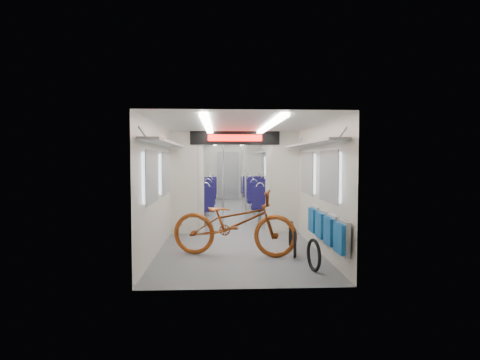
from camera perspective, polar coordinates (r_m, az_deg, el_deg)
The scene contains 14 objects.
carriage at distance 10.82m, azimuth -1.07°, elevation 2.04°, with size 12.00×12.02×2.31m.
bicycle at distance 6.97m, azimuth -0.84°, elevation -6.14°, with size 0.76×2.17×1.14m, color brown.
flip_bench at distance 6.57m, azimuth 12.14°, elevation -6.68°, with size 0.12×2.08×0.49m.
bike_hoop_a at distance 6.18m, azimuth 10.45°, elevation -10.67°, with size 0.49×0.49×0.05m, color black.
bike_hoop_b at distance 6.96m, azimuth 7.83°, elevation -9.12°, with size 0.49×0.49×0.05m, color black.
bike_hoop_c at distance 7.74m, azimuth 7.29°, elevation -7.83°, with size 0.50×0.50×0.05m, color black.
seat_bay_near_left at distance 11.10m, azimuth -5.94°, elevation -2.91°, with size 0.91×2.08×1.10m.
seat_bay_near_right at distance 11.39m, azimuth 3.58°, elevation -2.80°, with size 0.89×1.99×1.08m.
seat_bay_far_left at distance 14.62m, azimuth -5.17°, elevation -1.48°, with size 0.92×2.11×1.11m.
seat_bay_far_right at distance 14.85m, azimuth 2.09°, elevation -1.39°, with size 0.92×2.14×1.12m.
stanchion_near_left at distance 9.95m, azimuth -2.40°, elevation -0.06°, with size 0.04×0.04×2.30m, color silver.
stanchion_near_right at distance 9.94m, azimuth 0.79°, elevation -0.06°, with size 0.04×0.04×2.30m, color silver.
stanchion_far_left at distance 12.95m, azimuth -2.41°, elevation 0.63°, with size 0.04×0.04×2.30m, color silver.
stanchion_far_right at distance 12.66m, azimuth 0.32°, elevation 0.58°, with size 0.04×0.04×2.30m, color silver.
Camera 1 is at (-0.32, -11.08, 1.67)m, focal length 30.00 mm.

